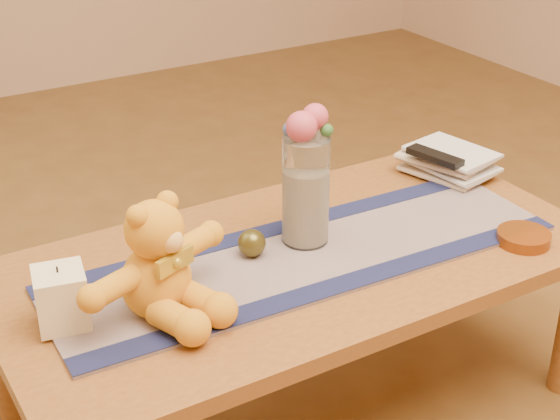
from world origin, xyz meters
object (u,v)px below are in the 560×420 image
tv_remote (435,156)px  bronze_ball (252,243)px  glass_vase (306,191)px  book_bottom (430,180)px  pillar_candle (61,298)px  teddy_bear (155,258)px  amber_dish (524,238)px

tv_remote → bronze_ball: bearing=174.7°
glass_vase → book_bottom: glass_vase is taller
glass_vase → tv_remote: size_ratio=1.62×
pillar_candle → bronze_ball: bearing=5.2°
teddy_bear → pillar_candle: teddy_bear is taller
glass_vase → tv_remote: (0.47, 0.09, -0.05)m
teddy_bear → bronze_ball: 0.30m
glass_vase → teddy_bear: bearing=-168.2°
glass_vase → tv_remote: 0.48m
tv_remote → glass_vase: bearing=177.4°
glass_vase → bronze_ball: size_ratio=4.04×
tv_remote → amber_dish: bearing=-107.1°
book_bottom → glass_vase: bearing=175.6°
glass_vase → tv_remote: bearing=11.0°
teddy_bear → book_bottom: 0.91m
glass_vase → book_bottom: 0.49m
teddy_bear → glass_vase: glass_vase is taller
teddy_bear → glass_vase: 0.42m
bronze_ball → tv_remote: tv_remote is taller
teddy_bear → tv_remote: 0.90m
bronze_ball → tv_remote: (0.61, 0.09, 0.04)m
bronze_ball → tv_remote: bearing=8.4°
bronze_ball → tv_remote: size_ratio=0.40×
teddy_bear → book_bottom: (0.88, 0.19, -0.12)m
glass_vase → amber_dish: size_ratio=2.05×
tv_remote → amber_dish: (-0.02, -0.36, -0.07)m
pillar_candle → book_bottom: size_ratio=0.54×
pillar_candle → bronze_ball: pillar_candle is taller
tv_remote → book_bottom: bearing=90.0°
book_bottom → amber_dish: size_ratio=1.76×
bronze_ball → glass_vase: bearing=-0.5°
pillar_candle → glass_vase: (0.60, 0.04, 0.07)m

